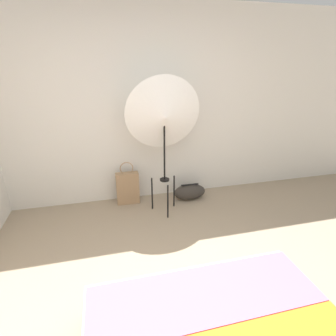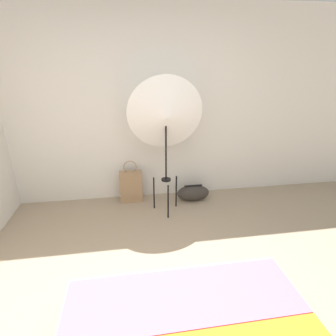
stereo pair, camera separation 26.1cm
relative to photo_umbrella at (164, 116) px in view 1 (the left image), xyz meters
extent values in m
cube|color=silver|center=(-0.28, 0.52, 0.02)|extent=(8.00, 0.05, 2.60)
cube|color=#D6668E|center=(-0.15, -1.79, -0.88)|extent=(1.55, 0.49, 0.04)
cylinder|color=black|center=(0.00, -0.18, -1.05)|extent=(0.02, 0.02, 0.46)
cylinder|color=black|center=(-0.15, 0.09, -1.05)|extent=(0.02, 0.02, 0.46)
cylinder|color=black|center=(0.15, 0.09, -1.05)|extent=(0.02, 0.02, 0.46)
cylinder|color=black|center=(0.00, 0.00, -0.82)|extent=(0.12, 0.12, 0.02)
cylinder|color=black|center=(0.00, 0.00, -0.41)|extent=(0.02, 0.02, 0.83)
cone|color=white|center=(0.00, 0.00, 0.01)|extent=(0.92, 0.34, 0.93)
cube|color=#9E7A56|center=(-0.45, 0.34, -1.05)|extent=(0.31, 0.11, 0.46)
torus|color=#9E7A56|center=(-0.45, 0.34, -0.75)|extent=(0.18, 0.01, 0.18)
ellipsoid|color=#332D28|center=(0.43, 0.23, -1.17)|extent=(0.47, 0.23, 0.23)
cube|color=black|center=(0.43, 0.23, -1.05)|extent=(0.26, 0.04, 0.01)
camera|label=1|loc=(-0.70, -3.01, 0.58)|focal=28.00mm
camera|label=2|loc=(-0.45, -3.07, 0.58)|focal=28.00mm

